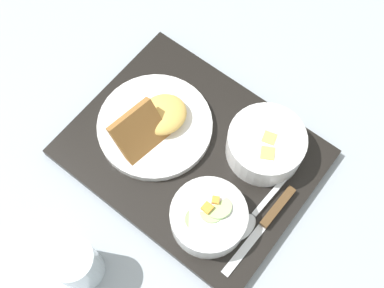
# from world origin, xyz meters

# --- Properties ---
(ground_plane) EXTENTS (4.00, 4.00, 0.00)m
(ground_plane) POSITION_xyz_m (0.00, 0.00, 0.00)
(ground_plane) COLOR #99A3AD
(serving_tray) EXTENTS (0.45, 0.36, 0.02)m
(serving_tray) POSITION_xyz_m (0.00, 0.00, 0.01)
(serving_tray) COLOR black
(serving_tray) RESTS_ON ground_plane
(bowl_salad) EXTENTS (0.13, 0.13, 0.06)m
(bowl_salad) POSITION_xyz_m (-0.11, 0.08, 0.05)
(bowl_salad) COLOR white
(bowl_salad) RESTS_ON serving_tray
(bowl_soup) EXTENTS (0.13, 0.13, 0.06)m
(bowl_soup) POSITION_xyz_m (-0.09, -0.09, 0.05)
(bowl_soup) COLOR white
(bowl_soup) RESTS_ON serving_tray
(plate_main) EXTENTS (0.21, 0.21, 0.08)m
(plate_main) POSITION_xyz_m (0.08, 0.01, 0.04)
(plate_main) COLOR white
(plate_main) RESTS_ON serving_tray
(knife) EXTENTS (0.02, 0.19, 0.01)m
(knife) POSITION_xyz_m (-0.18, -0.00, 0.03)
(knife) COLOR silver
(knife) RESTS_ON serving_tray
(spoon) EXTENTS (0.03, 0.16, 0.01)m
(spoon) POSITION_xyz_m (-0.16, 0.02, 0.02)
(spoon) COLOR silver
(spoon) RESTS_ON serving_tray
(glass_water) EXTENTS (0.07, 0.07, 0.10)m
(glass_water) POSITION_xyz_m (-0.01, 0.27, 0.05)
(glass_water) COLOR silver
(glass_water) RESTS_ON ground_plane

